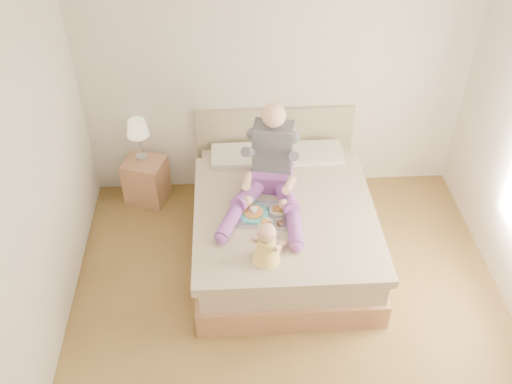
{
  "coord_description": "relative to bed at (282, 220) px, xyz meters",
  "views": [
    {
      "loc": [
        -0.49,
        -3.07,
        4.15
      ],
      "look_at": [
        -0.26,
        1.05,
        0.72
      ],
      "focal_mm": 40.0,
      "sensor_mm": 36.0,
      "label": 1
    }
  ],
  "objects": [
    {
      "name": "baby",
      "position": [
        -0.21,
        -0.8,
        0.45
      ],
      "size": [
        0.32,
        0.34,
        0.4
      ],
      "rotation": [
        0.0,
        0.0,
        -0.61
      ],
      "color": "#FFD150",
      "rests_on": "bed"
    },
    {
      "name": "tray",
      "position": [
        -0.2,
        -0.25,
        0.32
      ],
      "size": [
        0.52,
        0.43,
        0.13
      ],
      "rotation": [
        0.0,
        0.0,
        -0.15
      ],
      "color": "#B8B9BF",
      "rests_on": "bed"
    },
    {
      "name": "bed",
      "position": [
        0.0,
        0.0,
        0.0
      ],
      "size": [
        1.7,
        2.18,
        1.0
      ],
      "color": "#986747",
      "rests_on": "ground"
    },
    {
      "name": "nightstand",
      "position": [
        -1.42,
        0.8,
        -0.06
      ],
      "size": [
        0.51,
        0.48,
        0.51
      ],
      "rotation": [
        0.0,
        0.0,
        -0.33
      ],
      "color": "#986747",
      "rests_on": "ground"
    },
    {
      "name": "adult",
      "position": [
        -0.12,
        0.06,
        0.56
      ],
      "size": [
        0.81,
        1.19,
        0.93
      ],
      "rotation": [
        0.0,
        0.0,
        -0.21
      ],
      "color": "#763990",
      "rests_on": "bed"
    },
    {
      "name": "room",
      "position": [
        0.08,
        -1.08,
        1.19
      ],
      "size": [
        4.02,
        4.22,
        2.71
      ],
      "color": "brown",
      "rests_on": "ground"
    },
    {
      "name": "lamp",
      "position": [
        -1.44,
        0.86,
        0.55
      ],
      "size": [
        0.23,
        0.23,
        0.47
      ],
      "color": "#B8B9BF",
      "rests_on": "nightstand"
    }
  ]
}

